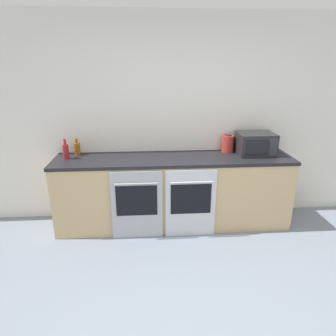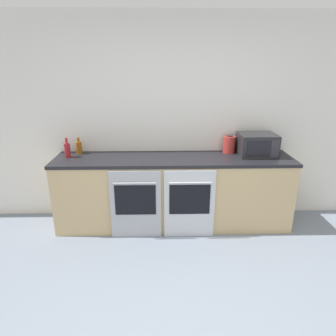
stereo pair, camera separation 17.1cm
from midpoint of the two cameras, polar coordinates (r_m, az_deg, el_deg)
wall_back at (r=3.91m, az=-0.56°, el=8.98°), size 10.00×0.06×2.60m
counter_back at (r=3.84m, az=-0.21°, el=-4.44°), size 2.94×0.63×0.91m
oven_left at (r=3.56m, az=-7.33°, el=-7.00°), size 0.60×0.06×0.85m
oven_right at (r=3.58m, az=2.96°, el=-6.73°), size 0.60×0.06×0.85m
microwave at (r=3.92m, az=15.13°, el=4.49°), size 0.45×0.37×0.28m
bottle_amber at (r=3.96m, az=-18.11°, el=3.55°), size 0.08×0.08×0.21m
bottle_red at (r=3.84m, az=-20.10°, el=3.04°), size 0.07×0.07×0.24m
kettle at (r=3.96m, az=10.09°, el=4.60°), size 0.15×0.15×0.23m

